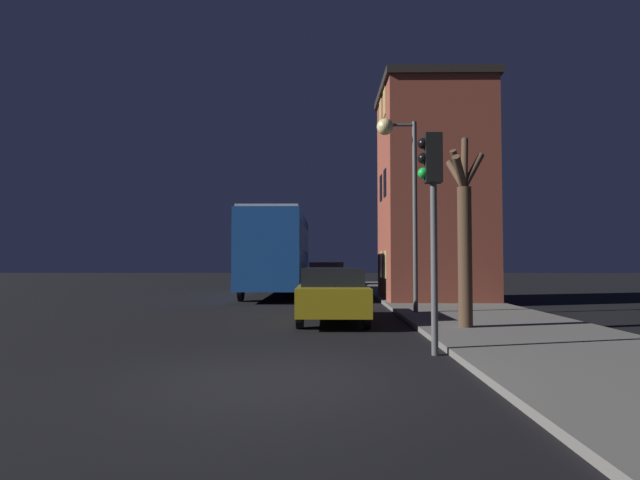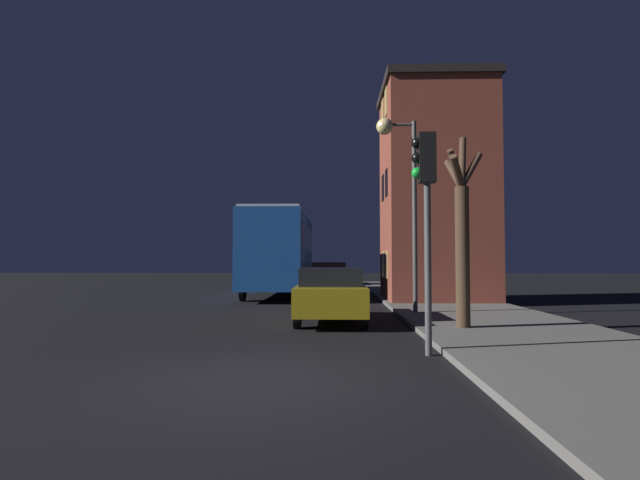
{
  "view_description": "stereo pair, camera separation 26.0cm",
  "coord_description": "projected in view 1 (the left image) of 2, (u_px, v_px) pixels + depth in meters",
  "views": [
    {
      "loc": [
        0.84,
        -7.11,
        1.68
      ],
      "look_at": [
        0.66,
        9.25,
        2.36
      ],
      "focal_mm": 28.0,
      "sensor_mm": 36.0,
      "label": 1
    },
    {
      "loc": [
        1.1,
        -7.11,
        1.68
      ],
      "look_at": [
        0.66,
        9.25,
        2.36
      ],
      "focal_mm": 28.0,
      "sensor_mm": 36.0,
      "label": 2
    }
  ],
  "objects": [
    {
      "name": "ground_plane",
      "position": [
        266.0,
        380.0,
        7.05
      ],
      "size": [
        120.0,
        120.0,
        0.0
      ],
      "primitive_type": "plane",
      "color": "black"
    },
    {
      "name": "sidewalk",
      "position": [
        639.0,
        376.0,
        6.99
      ],
      "size": [
        4.42,
        60.0,
        0.12
      ],
      "color": "#605E59",
      "rests_on": "ground"
    },
    {
      "name": "brick_building",
      "position": [
        433.0,
        191.0,
        20.64
      ],
      "size": [
        4.36,
        4.75,
        8.83
      ],
      "color": "brown",
      "rests_on": "sidewalk"
    },
    {
      "name": "streetlamp",
      "position": [
        399.0,
        167.0,
        15.3
      ],
      "size": [
        1.23,
        0.51,
        5.94
      ],
      "color": "#4C4C4C",
      "rests_on": "sidewalk"
    },
    {
      "name": "traffic_light",
      "position": [
        432.0,
        195.0,
        8.97
      ],
      "size": [
        0.43,
        0.24,
        3.98
      ],
      "color": "#4C4C4C",
      "rests_on": "ground"
    },
    {
      "name": "bare_tree",
      "position": [
        464.0,
        230.0,
        11.86
      ],
      "size": [
        1.18,
        1.68,
        4.65
      ],
      "color": "#473323",
      "rests_on": "sidewalk"
    },
    {
      "name": "bus",
      "position": [
        278.0,
        248.0,
        23.75
      ],
      "size": [
        2.61,
        9.68,
        3.88
      ],
      "color": "#194793",
      "rests_on": "ground"
    },
    {
      "name": "car_near_lane",
      "position": [
        332.0,
        293.0,
        13.67
      ],
      "size": [
        1.82,
        4.28,
        1.48
      ],
      "color": "olive",
      "rests_on": "ground"
    },
    {
      "name": "car_mid_lane",
      "position": [
        326.0,
        278.0,
        23.52
      ],
      "size": [
        1.75,
        4.15,
        1.6
      ],
      "color": "black",
      "rests_on": "ground"
    },
    {
      "name": "car_far_lane",
      "position": [
        330.0,
        274.0,
        33.22
      ],
      "size": [
        1.85,
        4.03,
        1.51
      ],
      "color": "beige",
      "rests_on": "ground"
    }
  ]
}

